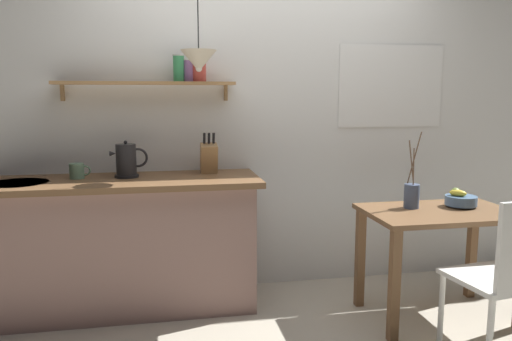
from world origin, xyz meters
TOP-DOWN VIEW (x-y plane):
  - ground_plane at (0.00, 0.00)m, footprint 14.00×14.00m
  - back_wall at (0.20, 0.65)m, footprint 6.80×0.11m
  - kitchen_counter at (-1.00, 0.32)m, footprint 1.83×0.63m
  - wall_shelf at (-0.70, 0.49)m, footprint 1.22×0.20m
  - dining_table at (1.03, -0.19)m, footprint 0.96×0.62m
  - dining_chair_near at (1.07, -0.80)m, footprint 0.49×0.49m
  - fruit_bowl at (1.21, -0.12)m, footprint 0.20×0.20m
  - twig_vase at (0.88, -0.09)m, footprint 0.10×0.10m
  - electric_kettle at (-0.96, 0.37)m, footprint 0.25×0.16m
  - knife_block at (-0.40, 0.44)m, footprint 0.12×0.15m
  - coffee_mug_by_sink at (-1.28, 0.37)m, footprint 0.14×0.09m
  - pendant_lamp at (-0.48, 0.25)m, footprint 0.24×0.24m

SIDE VIEW (x-z plane):
  - ground_plane at x=0.00m, z-range 0.00..0.00m
  - kitchen_counter at x=-1.00m, z-range 0.01..0.92m
  - dining_chair_near at x=1.07m, z-range 0.06..1.00m
  - dining_table at x=1.03m, z-range 0.23..0.96m
  - fruit_bowl at x=1.21m, z-range 0.71..0.84m
  - twig_vase at x=0.88m, z-range 0.56..1.06m
  - coffee_mug_by_sink at x=-1.28m, z-range 0.91..1.01m
  - electric_kettle at x=-0.96m, z-range 0.90..1.15m
  - knife_block at x=-0.40m, z-range 0.88..1.17m
  - back_wall at x=0.20m, z-range 0.00..2.70m
  - wall_shelf at x=-0.70m, z-range 1.42..1.73m
  - pendant_lamp at x=-0.48m, z-range 1.42..1.94m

